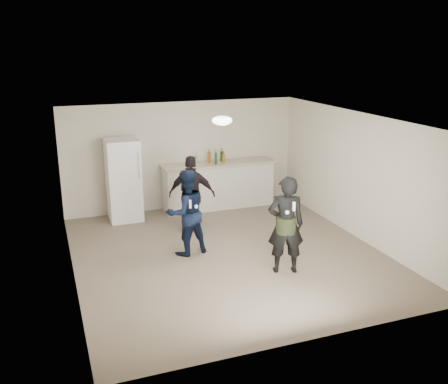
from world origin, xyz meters
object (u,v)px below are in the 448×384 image
object	(u,v)px
fridge	(124,180)
spectator	(192,195)
shaker	(195,160)
counter	(219,186)
man	(186,212)
woman	(286,225)

from	to	relation	value
fridge	spectator	size ratio (longest dim) A/B	1.12
fridge	shaker	size ratio (longest dim) A/B	10.59
counter	man	size ratio (longest dim) A/B	1.62
shaker	woman	distance (m)	3.86
fridge	man	world-z (taller)	fridge
counter	woman	size ratio (longest dim) A/B	1.54
woman	spectator	world-z (taller)	woman
shaker	spectator	bearing A→B (deg)	-109.89
woman	man	bearing A→B (deg)	-27.06
spectator	fridge	bearing A→B (deg)	-24.59
woman	shaker	bearing A→B (deg)	-67.06
counter	shaker	bearing A→B (deg)	164.34
man	spectator	bearing A→B (deg)	-124.14
counter	shaker	world-z (taller)	shaker
fridge	spectator	distance (m)	1.73
counter	fridge	bearing A→B (deg)	-178.20
shaker	man	bearing A→B (deg)	-110.92
man	woman	xyz separation A→B (m)	(1.36, -1.31, 0.04)
shaker	man	distance (m)	2.71
counter	man	distance (m)	2.80
counter	fridge	distance (m)	2.26
spectator	shaker	bearing A→B (deg)	-87.05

